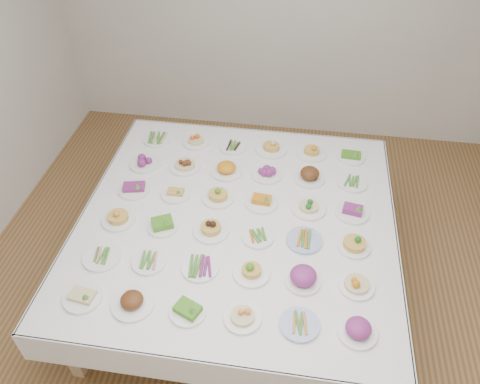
# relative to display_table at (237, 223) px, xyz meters

# --- Properties ---
(room_envelope) EXTENTS (5.02, 5.02, 2.81)m
(room_envelope) POSITION_rel_display_table_xyz_m (0.19, -0.12, 1.14)
(room_envelope) COLOR olive
(room_envelope) RESTS_ON ground
(display_table) EXTENTS (2.39, 2.39, 0.75)m
(display_table) POSITION_rel_display_table_xyz_m (0.00, 0.00, 0.00)
(display_table) COLOR white
(display_table) RESTS_ON ground
(dish_0) EXTENTS (0.25, 0.25, 0.11)m
(dish_0) POSITION_rel_display_table_xyz_m (-0.87, -0.87, 0.11)
(dish_0) COLOR white
(dish_0) RESTS_ON display_table
(dish_1) EXTENTS (0.27, 0.27, 0.14)m
(dish_1) POSITION_rel_display_table_xyz_m (-0.53, -0.87, 0.13)
(dish_1) COLOR white
(dish_1) RESTS_ON display_table
(dish_2) EXTENTS (0.23, 0.23, 0.11)m
(dish_2) POSITION_rel_display_table_xyz_m (-0.17, -0.88, 0.11)
(dish_2) COLOR white
(dish_2) RESTS_ON display_table
(dish_3) EXTENTS (0.23, 0.23, 0.13)m
(dish_3) POSITION_rel_display_table_xyz_m (0.17, -0.87, 0.12)
(dish_3) COLOR white
(dish_3) RESTS_ON display_table
(dish_4) EXTENTS (0.25, 0.25, 0.05)m
(dish_4) POSITION_rel_display_table_xyz_m (0.52, -0.86, 0.09)
(dish_4) COLOR #4C66B2
(dish_4) RESTS_ON display_table
(dish_5) EXTENTS (0.24, 0.24, 0.14)m
(dish_5) POSITION_rel_display_table_xyz_m (0.87, -0.87, 0.13)
(dish_5) COLOR white
(dish_5) RESTS_ON display_table
(dish_6) EXTENTS (0.26, 0.26, 0.05)m
(dish_6) POSITION_rel_display_table_xyz_m (-0.87, -0.53, 0.08)
(dish_6) COLOR white
(dish_6) RESTS_ON display_table
(dish_7) EXTENTS (0.23, 0.23, 0.05)m
(dish_7) POSITION_rel_display_table_xyz_m (-0.53, -0.53, 0.08)
(dish_7) COLOR white
(dish_7) RESTS_ON display_table
(dish_8) EXTENTS (0.25, 0.25, 0.06)m
(dish_8) POSITION_rel_display_table_xyz_m (-0.17, -0.52, 0.09)
(dish_8) COLOR white
(dish_8) RESTS_ON display_table
(dish_9) EXTENTS (0.24, 0.24, 0.13)m
(dish_9) POSITION_rel_display_table_xyz_m (0.18, -0.52, 0.12)
(dish_9) COLOR white
(dish_9) RESTS_ON display_table
(dish_10) EXTENTS (0.24, 0.24, 0.14)m
(dish_10) POSITION_rel_display_table_xyz_m (0.52, -0.53, 0.13)
(dish_10) COLOR white
(dish_10) RESTS_ON display_table
(dish_11) EXTENTS (0.23, 0.23, 0.14)m
(dish_11) POSITION_rel_display_table_xyz_m (0.87, -0.52, 0.13)
(dish_11) COLOR white
(dish_11) RESTS_ON display_table
(dish_12) EXTENTS (0.25, 0.25, 0.13)m
(dish_12) POSITION_rel_display_table_xyz_m (-0.88, -0.17, 0.12)
(dish_12) COLOR white
(dish_12) RESTS_ON display_table
(dish_13) EXTENTS (0.23, 0.23, 0.11)m
(dish_13) POSITION_rel_display_table_xyz_m (-0.53, -0.18, 0.11)
(dish_13) COLOR white
(dish_13) RESTS_ON display_table
(dish_14) EXTENTS (0.26, 0.26, 0.13)m
(dish_14) POSITION_rel_display_table_xyz_m (-0.17, -0.17, 0.12)
(dish_14) COLOR white
(dish_14) RESTS_ON display_table
(dish_15) EXTENTS (0.23, 0.23, 0.05)m
(dish_15) POSITION_rel_display_table_xyz_m (0.18, -0.18, 0.08)
(dish_15) COLOR white
(dish_15) RESTS_ON display_table
(dish_16) EXTENTS (0.26, 0.26, 0.06)m
(dish_16) POSITION_rel_display_table_xyz_m (0.52, -0.17, 0.09)
(dish_16) COLOR #4C66B2
(dish_16) RESTS_ON display_table
(dish_17) EXTENTS (0.23, 0.23, 0.14)m
(dish_17) POSITION_rel_display_table_xyz_m (0.87, -0.17, 0.13)
(dish_17) COLOR white
(dish_17) RESTS_ON display_table
(dish_18) EXTENTS (0.25, 0.25, 0.12)m
(dish_18) POSITION_rel_display_table_xyz_m (-0.87, 0.18, 0.11)
(dish_18) COLOR white
(dish_18) RESTS_ON display_table
(dish_19) EXTENTS (0.23, 0.23, 0.09)m
(dish_19) POSITION_rel_display_table_xyz_m (-0.52, 0.18, 0.10)
(dish_19) COLOR white
(dish_19) RESTS_ON display_table
(dish_20) EXTENTS (0.25, 0.25, 0.13)m
(dish_20) POSITION_rel_display_table_xyz_m (-0.18, 0.18, 0.12)
(dish_20) COLOR white
(dish_20) RESTS_ON display_table
(dish_21) EXTENTS (0.25, 0.25, 0.11)m
(dish_21) POSITION_rel_display_table_xyz_m (0.17, 0.18, 0.11)
(dish_21) COLOR white
(dish_21) RESTS_ON display_table
(dish_22) EXTENTS (0.26, 0.26, 0.14)m
(dish_22) POSITION_rel_display_table_xyz_m (0.53, 0.17, 0.12)
(dish_22) COLOR white
(dish_22) RESTS_ON display_table
(dish_23) EXTENTS (0.25, 0.25, 0.12)m
(dish_23) POSITION_rel_display_table_xyz_m (0.86, 0.17, 0.11)
(dish_23) COLOR white
(dish_23) RESTS_ON display_table
(dish_24) EXTENTS (0.27, 0.27, 0.12)m
(dish_24) POSITION_rel_display_table_xyz_m (-0.88, 0.52, 0.12)
(dish_24) COLOR white
(dish_24) RESTS_ON display_table
(dish_25) EXTENTS (0.27, 0.27, 0.15)m
(dish_25) POSITION_rel_display_table_xyz_m (-0.53, 0.53, 0.13)
(dish_25) COLOR white
(dish_25) RESTS_ON display_table
(dish_26) EXTENTS (0.26, 0.26, 0.13)m
(dish_26) POSITION_rel_display_table_xyz_m (-0.17, 0.52, 0.12)
(dish_26) COLOR white
(dish_26) RESTS_ON display_table
(dish_27) EXTENTS (0.24, 0.24, 0.10)m
(dish_27) POSITION_rel_display_table_xyz_m (0.17, 0.52, 0.11)
(dish_27) COLOR white
(dish_27) RESTS_ON display_table
(dish_28) EXTENTS (0.25, 0.25, 0.14)m
(dish_28) POSITION_rel_display_table_xyz_m (0.52, 0.53, 0.13)
(dish_28) COLOR white
(dish_28) RESTS_ON display_table
(dish_29) EXTENTS (0.25, 0.25, 0.05)m
(dish_29) POSITION_rel_display_table_xyz_m (0.87, 0.53, 0.08)
(dish_29) COLOR white
(dish_29) RESTS_ON display_table
(dish_30) EXTENTS (0.25, 0.25, 0.06)m
(dish_30) POSITION_rel_display_table_xyz_m (-0.88, 0.88, 0.09)
(dish_30) COLOR white
(dish_30) RESTS_ON display_table
(dish_31) EXTENTS (0.23, 0.23, 0.13)m
(dish_31) POSITION_rel_display_table_xyz_m (-0.51, 0.88, 0.12)
(dish_31) COLOR white
(dish_31) RESTS_ON display_table
(dish_32) EXTENTS (0.23, 0.23, 0.05)m
(dish_32) POSITION_rel_display_table_xyz_m (-0.17, 0.86, 0.08)
(dish_32) COLOR white
(dish_32) RESTS_ON display_table
(dish_33) EXTENTS (0.27, 0.27, 0.15)m
(dish_33) POSITION_rel_display_table_xyz_m (0.17, 0.88, 0.13)
(dish_33) COLOR white
(dish_33) RESTS_ON display_table
(dish_34) EXTENTS (0.26, 0.26, 0.13)m
(dish_34) POSITION_rel_display_table_xyz_m (0.53, 0.88, 0.12)
(dish_34) COLOR white
(dish_34) RESTS_ON display_table
(dish_35) EXTENTS (0.24, 0.24, 0.11)m
(dish_35) POSITION_rel_display_table_xyz_m (0.87, 0.88, 0.11)
(dish_35) COLOR white
(dish_35) RESTS_ON display_table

